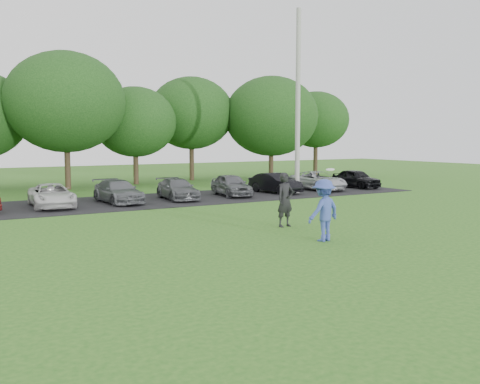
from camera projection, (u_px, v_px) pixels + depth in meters
name	position (u px, v px, depth m)	size (l,w,h in m)	color
ground	(298.00, 244.00, 16.44)	(100.00, 100.00, 0.00)	#28631C
parking_lot	(147.00, 201.00, 27.58)	(32.00, 6.50, 0.03)	black
utility_pole	(298.00, 102.00, 31.03)	(0.28, 0.28, 10.65)	#A9A9A4
frisbee_player	(324.00, 210.00, 16.81)	(1.38, 0.94, 2.29)	#3B4FA7
camera_bystander	(285.00, 200.00, 19.52)	(0.79, 0.58, 1.99)	black
parked_cars	(140.00, 190.00, 27.15)	(30.62, 4.52, 1.22)	silver
tree_row	(115.00, 113.00, 36.21)	(42.39, 9.85, 8.64)	#38281C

